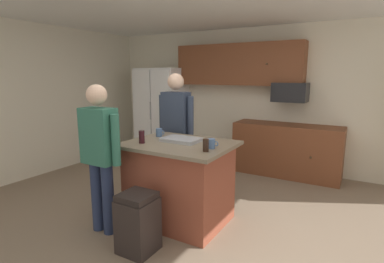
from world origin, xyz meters
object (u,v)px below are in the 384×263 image
refrigerator (162,113)px  tumbler_amber (142,137)px  microwave_over_range (290,92)px  glass_stout_tall (206,145)px  person_elder_center (100,150)px  serving_tray (181,140)px  mug_ceramic_white (211,144)px  trash_bin (138,223)px  person_guest_left (176,125)px  kitchen_island (179,182)px  mug_blue_stoneware (159,132)px

refrigerator → tumbler_amber: size_ratio=12.71×
microwave_over_range → glass_stout_tall: bearing=-95.7°
microwave_over_range → person_elder_center: size_ratio=0.34×
microwave_over_range → person_elder_center: (-1.31, -3.05, -0.50)m
serving_tray → glass_stout_tall: bearing=-30.6°
refrigerator → microwave_over_range: 2.65m
serving_tray → mug_ceramic_white: bearing=-15.5°
glass_stout_tall → trash_bin: size_ratio=0.21×
trash_bin → tumbler_amber: bearing=124.0°
tumbler_amber → trash_bin: size_ratio=0.24×
microwave_over_range → trash_bin: (-0.72, -3.16, -1.15)m
microwave_over_range → trash_bin: size_ratio=0.92×
serving_tray → trash_bin: bearing=-89.2°
microwave_over_range → person_guest_left: 2.12m
serving_tray → refrigerator: bearing=130.4°
refrigerator → serving_tray: bearing=-49.6°
microwave_over_range → kitchen_island: size_ratio=0.46×
mug_blue_stoneware → person_guest_left: bearing=99.2°
person_elder_center → tumbler_amber: (0.24, 0.42, 0.09)m
glass_stout_tall → serving_tray: size_ratio=0.29×
person_elder_center → mug_blue_stoneware: person_elder_center is taller
refrigerator → tumbler_amber: bearing=-58.7°
microwave_over_range → glass_stout_tall: 2.64m
refrigerator → glass_stout_tall: (2.34, -2.47, 0.09)m
microwave_over_range → mug_blue_stoneware: microwave_over_range is taller
person_guest_left → serving_tray: person_guest_left is taller
glass_stout_tall → trash_bin: 1.03m
person_elder_center → tumbler_amber: person_elder_center is taller
person_elder_center → trash_bin: (0.60, -0.11, -0.65)m
kitchen_island → person_elder_center: person_elder_center is taller
kitchen_island → mug_ceramic_white: mug_ceramic_white is taller
person_elder_center → mug_ceramic_white: (1.04, 0.60, 0.07)m
kitchen_island → person_elder_center: (-0.60, -0.65, 0.46)m
microwave_over_range → mug_ceramic_white: bearing=-96.3°
refrigerator → mug_ceramic_white: (2.33, -2.32, 0.08)m
refrigerator → mug_blue_stoneware: refrigerator is taller
mug_blue_stoneware → mug_ceramic_white: size_ratio=0.97×
person_guest_left → glass_stout_tall: bearing=11.1°
person_elder_center → serving_tray: 0.94m
mug_blue_stoneware → serving_tray: bearing=-14.6°
person_guest_left → glass_stout_tall: (0.96, -0.91, 0.00)m
refrigerator → glass_stout_tall: size_ratio=14.46×
microwave_over_range → mug_ceramic_white: 2.49m
tumbler_amber → person_guest_left: bearing=98.4°
microwave_over_range → serving_tray: bearing=-107.5°
refrigerator → tumbler_amber: refrigerator is taller
kitchen_island → serving_tray: bearing=102.2°
person_guest_left → mug_blue_stoneware: (0.09, -0.53, -0.01)m
microwave_over_range → tumbler_amber: microwave_over_range is taller
tumbler_amber → trash_bin: 0.98m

